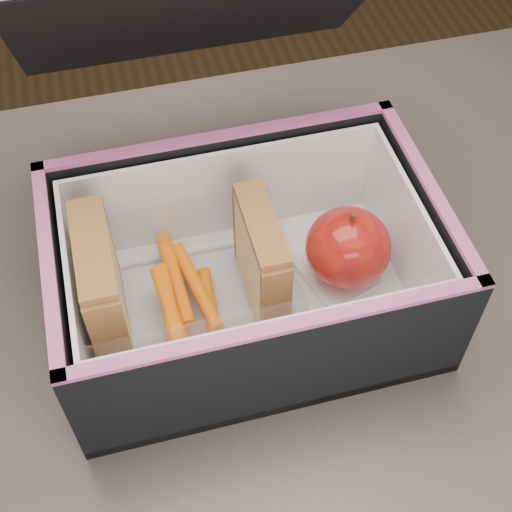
% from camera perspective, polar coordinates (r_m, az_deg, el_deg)
% --- Properties ---
extents(kitchen_table, '(1.20, 0.80, 0.75)m').
position_cam_1_polar(kitchen_table, '(0.71, 0.83, -12.21)').
color(kitchen_table, brown).
rests_on(kitchen_table, ground).
extents(lunch_bag, '(0.32, 0.35, 0.28)m').
position_cam_1_polar(lunch_bag, '(0.60, -0.82, -0.23)').
color(lunch_bag, black).
rests_on(lunch_bag, kitchen_table).
extents(plastic_tub, '(0.18, 0.13, 0.07)m').
position_cam_1_polar(plastic_tub, '(0.61, -5.66, -2.49)').
color(plastic_tub, white).
rests_on(plastic_tub, lunch_bag).
extents(sandwich_left, '(0.03, 0.10, 0.11)m').
position_cam_1_polar(sandwich_left, '(0.59, -12.14, -2.55)').
color(sandwich_left, tan).
rests_on(sandwich_left, plastic_tub).
extents(sandwich_right, '(0.03, 0.09, 0.10)m').
position_cam_1_polar(sandwich_right, '(0.60, 0.42, -0.30)').
color(sandwich_right, tan).
rests_on(sandwich_right, plastic_tub).
extents(carrot_sticks, '(0.06, 0.14, 0.03)m').
position_cam_1_polar(carrot_sticks, '(0.62, -5.98, -3.63)').
color(carrot_sticks, '#FF6900').
rests_on(carrot_sticks, plastic_tub).
extents(paper_napkin, '(0.09, 0.09, 0.01)m').
position_cam_1_polar(paper_napkin, '(0.67, 6.72, -0.97)').
color(paper_napkin, white).
rests_on(paper_napkin, lunch_bag).
extents(red_apple, '(0.09, 0.09, 0.08)m').
position_cam_1_polar(red_apple, '(0.63, 7.38, 0.67)').
color(red_apple, maroon).
rests_on(red_apple, paper_napkin).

